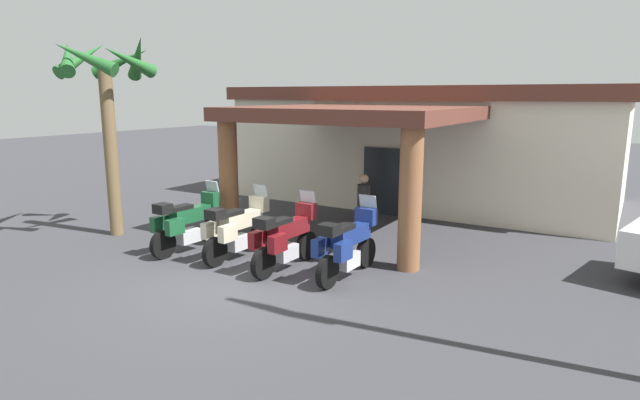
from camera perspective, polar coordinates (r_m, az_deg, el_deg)
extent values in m
plane|color=#38383D|center=(10.77, -9.17, -8.97)|extent=(80.00, 80.00, 0.00)
cube|color=silver|center=(19.48, 11.64, 5.40)|extent=(12.58, 6.67, 3.54)
cube|color=#1E2328|center=(16.53, 7.63, 1.98)|extent=(1.80, 0.12, 2.10)
cube|color=brown|center=(14.06, 3.69, 9.36)|extent=(5.88, 5.20, 0.35)
cylinder|color=brown|center=(13.86, -9.86, 2.11)|extent=(0.49, 0.49, 3.06)
cylinder|color=brown|center=(11.26, 9.76, -0.02)|extent=(0.49, 0.49, 3.06)
cube|color=brown|center=(19.39, 11.88, 11.25)|extent=(12.99, 7.07, 0.44)
cylinder|color=black|center=(13.63, -11.59, -3.26)|extent=(0.17, 0.67, 0.66)
cylinder|color=black|center=(12.65, -16.65, -4.66)|extent=(0.17, 0.67, 0.66)
cube|color=silver|center=(13.10, -14.11, -3.79)|extent=(0.34, 0.57, 0.32)
cube|color=#19512D|center=(13.08, -13.73, -1.50)|extent=(0.35, 1.16, 0.34)
cube|color=black|center=(12.81, -14.94, -0.82)|extent=(0.30, 0.61, 0.10)
cube|color=#19512D|center=(13.44, -11.79, 0.11)|extent=(0.45, 0.26, 0.36)
cube|color=#B2BCC6|center=(13.44, -11.59, 1.33)|extent=(0.40, 0.13, 0.36)
cube|color=#19512D|center=(12.83, -16.97, -2.47)|extent=(0.20, 0.45, 0.36)
cube|color=#19512D|center=(12.44, -15.47, -2.81)|extent=(0.20, 0.45, 0.36)
cube|color=black|center=(12.48, -16.69, -0.90)|extent=(0.37, 0.33, 0.22)
cylinder|color=black|center=(12.90, -6.48, -3.93)|extent=(0.16, 0.66, 0.66)
cylinder|color=black|center=(11.81, -11.32, -5.54)|extent=(0.16, 0.66, 0.66)
cube|color=silver|center=(12.31, -8.87, -4.55)|extent=(0.33, 0.57, 0.32)
cube|color=beige|center=(12.29, -8.48, -2.11)|extent=(0.33, 1.16, 0.34)
cube|color=black|center=(11.99, -9.62, -1.41)|extent=(0.29, 0.61, 0.10)
cube|color=beige|center=(12.70, -6.62, -0.38)|extent=(0.45, 0.25, 0.36)
cube|color=#B2BCC6|center=(12.70, -6.42, 0.92)|extent=(0.40, 0.13, 0.36)
cube|color=beige|center=(11.97, -11.78, -3.18)|extent=(0.19, 0.44, 0.36)
cube|color=beige|center=(11.62, -9.97, -3.56)|extent=(0.19, 0.44, 0.36)
cube|color=black|center=(11.63, -11.31, -1.52)|extent=(0.37, 0.33, 0.22)
cylinder|color=black|center=(12.06, -1.45, -4.95)|extent=(0.16, 0.66, 0.66)
cylinder|color=black|center=(10.88, -6.16, -6.84)|extent=(0.16, 0.66, 0.66)
cube|color=silver|center=(11.43, -3.76, -5.69)|extent=(0.33, 0.57, 0.32)
cube|color=maroon|center=(11.40, -3.34, -3.06)|extent=(0.33, 1.16, 0.34)
cube|color=black|center=(11.08, -4.44, -2.33)|extent=(0.29, 0.61, 0.10)
cube|color=maroon|center=(11.84, -1.53, -1.17)|extent=(0.45, 0.25, 0.36)
cube|color=#B2BCC6|center=(11.84, -1.32, 0.23)|extent=(0.40, 0.13, 0.36)
cube|color=maroon|center=(11.03, -6.76, -4.27)|extent=(0.19, 0.44, 0.36)
cube|color=maroon|center=(10.71, -4.62, -4.70)|extent=(0.19, 0.44, 0.36)
cube|color=black|center=(10.69, -6.09, -2.49)|extent=(0.37, 0.33, 0.22)
cylinder|color=black|center=(11.58, 4.99, -5.69)|extent=(0.16, 0.66, 0.66)
cylinder|color=black|center=(10.31, 0.82, -7.82)|extent=(0.16, 0.66, 0.66)
cube|color=silver|center=(10.90, 2.97, -6.53)|extent=(0.33, 0.57, 0.32)
cube|color=navy|center=(10.88, 3.40, -3.77)|extent=(0.33, 1.16, 0.34)
cube|color=black|center=(10.53, 2.45, -3.04)|extent=(0.29, 0.61, 0.10)
cube|color=navy|center=(11.35, 5.01, -1.76)|extent=(0.45, 0.25, 0.36)
cube|color=#B2BCC6|center=(11.36, 5.23, -0.30)|extent=(0.40, 0.13, 0.36)
cube|color=navy|center=(10.43, 0.07, -5.11)|extent=(0.19, 0.44, 0.36)
cube|color=navy|center=(10.17, 2.53, -5.56)|extent=(0.19, 0.44, 0.36)
cube|color=black|center=(10.10, 0.99, -3.24)|extent=(0.37, 0.33, 0.22)
cylinder|color=black|center=(13.63, 4.67, -2.61)|extent=(0.14, 0.14, 0.87)
cylinder|color=black|center=(13.46, 4.72, -2.79)|extent=(0.14, 0.14, 0.87)
cylinder|color=#262626|center=(13.38, 4.74, 0.38)|extent=(0.32, 0.32, 0.62)
cylinder|color=#262626|center=(13.59, 4.68, 0.69)|extent=(0.09, 0.09, 0.58)
cylinder|color=#262626|center=(13.16, 4.82, 0.33)|extent=(0.09, 0.09, 0.58)
sphere|color=tan|center=(13.31, 4.78, 2.31)|extent=(0.24, 0.24, 0.24)
cylinder|color=brown|center=(14.91, -21.71, 4.74)|extent=(0.34, 0.34, 4.41)
cone|color=#236028|center=(14.28, -19.99, 14.06)|extent=(0.61, 1.73, 0.82)
cone|color=#236028|center=(14.97, -19.18, 14.42)|extent=(1.56, 1.13, 1.18)
cone|color=#236028|center=(15.57, -20.75, 13.85)|extent=(1.69, 0.97, 0.92)
cone|color=#236028|center=(15.51, -24.41, 13.84)|extent=(0.46, 1.64, 1.12)
cone|color=#236028|center=(14.87, -25.70, 13.86)|extent=(1.54, 1.23, 1.10)
cone|color=#236028|center=(14.16, -24.20, 13.98)|extent=(1.68, 0.98, 0.97)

